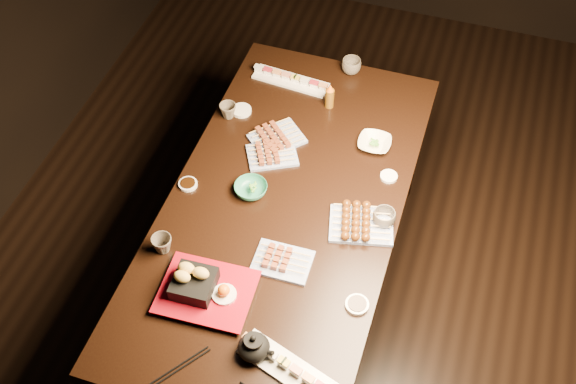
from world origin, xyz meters
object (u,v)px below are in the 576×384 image
object	(u,v)px
yakitori_plate_center	(272,152)
teacup_mid_right	(384,218)
sushi_platter_near	(290,368)
edamame_bowl_green	(251,189)
edamame_bowl_cream	(374,143)
dining_table	(284,259)
yakitori_plate_left	(277,136)
teacup_near_left	(162,244)
condiment_bottle	(330,96)
tempura_tray	(206,286)
sushi_platter_far	(291,78)
yakitori_plate_right	(282,259)
teacup_far_left	(228,111)
teacup_far_right	(351,66)
teapot	(254,345)

from	to	relation	value
yakitori_plate_center	teacup_mid_right	xyz separation A→B (m)	(0.52, -0.20, 0.01)
sushi_platter_near	edamame_bowl_green	bearing A→B (deg)	137.06
edamame_bowl_cream	teacup_mid_right	size ratio (longest dim) A/B	1.56
dining_table	edamame_bowl_green	xyz separation A→B (m)	(-0.14, 0.02, 0.40)
yakitori_plate_center	teacup_mid_right	bearing A→B (deg)	-49.02
yakitori_plate_left	teacup_mid_right	size ratio (longest dim) A/B	2.42
teacup_near_left	condiment_bottle	size ratio (longest dim) A/B	0.62
yakitori_plate_center	teacup_mid_right	distance (m)	0.56
edamame_bowl_green	teacup_mid_right	world-z (taller)	teacup_mid_right
edamame_bowl_green	tempura_tray	world-z (taller)	tempura_tray
yakitori_plate_left	teacup_near_left	bearing A→B (deg)	-155.04
sushi_platter_far	teacup_near_left	bearing A→B (deg)	85.89
yakitori_plate_center	teacup_mid_right	world-z (taller)	teacup_mid_right
edamame_bowl_cream	teacup_near_left	bearing A→B (deg)	-129.39
yakitori_plate_right	edamame_bowl_green	size ratio (longest dim) A/B	1.60
teacup_far_left	condiment_bottle	world-z (taller)	condiment_bottle
edamame_bowl_green	teacup_far_right	distance (m)	0.84
dining_table	sushi_platter_near	distance (m)	0.81
teacup_mid_right	yakitori_plate_right	bearing A→B (deg)	-136.84
sushi_platter_near	edamame_bowl_green	size ratio (longest dim) A/B	2.83
sushi_platter_near	yakitori_plate_left	world-z (taller)	yakitori_plate_left
sushi_platter_near	yakitori_plate_left	size ratio (longest dim) A/B	1.74
sushi_platter_near	sushi_platter_far	distance (m)	1.42
sushi_platter_far	teacup_far_right	xyz separation A→B (m)	(0.24, 0.15, 0.01)
sushi_platter_near	tempura_tray	xyz separation A→B (m)	(-0.37, 0.19, 0.04)
edamame_bowl_green	yakitori_plate_right	bearing A→B (deg)	-51.39
sushi_platter_near	sushi_platter_far	world-z (taller)	sushi_platter_near
sushi_platter_far	tempura_tray	xyz separation A→B (m)	(0.06, -1.17, 0.04)
dining_table	teapot	size ratio (longest dim) A/B	13.95
edamame_bowl_cream	edamame_bowl_green	bearing A→B (deg)	-135.72
sushi_platter_far	teacup_mid_right	bearing A→B (deg)	136.62
yakitori_plate_left	sushi_platter_far	bearing A→B (deg)	52.29
teapot	condiment_bottle	distance (m)	1.23
dining_table	teacup_far_right	world-z (taller)	teacup_far_right
teacup_far_right	teapot	xyz separation A→B (m)	(0.06, -1.48, 0.02)
sushi_platter_far	yakitori_plate_center	xyz separation A→B (m)	(0.07, -0.46, 0.00)
condiment_bottle	teacup_near_left	bearing A→B (deg)	-111.92
dining_table	condiment_bottle	world-z (taller)	condiment_bottle
yakitori_plate_right	teacup_far_right	distance (m)	1.10
tempura_tray	teapot	distance (m)	0.29
teacup_far_right	edamame_bowl_green	bearing A→B (deg)	-103.24
edamame_bowl_green	teacup_far_right	size ratio (longest dim) A/B	1.46
yakitori_plate_right	yakitori_plate_center	bearing A→B (deg)	111.62
dining_table	sushi_platter_far	distance (m)	0.82
yakitori_plate_center	teacup_mid_right	size ratio (longest dim) A/B	2.29
teacup_near_left	condiment_bottle	bearing A→B (deg)	68.08
sushi_platter_far	teacup_near_left	world-z (taller)	teacup_near_left
sushi_platter_near	tempura_tray	bearing A→B (deg)	171.01
teacup_near_left	teacup_far_left	size ratio (longest dim) A/B	1.06
sushi_platter_far	yakitori_plate_left	size ratio (longest dim) A/B	1.63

